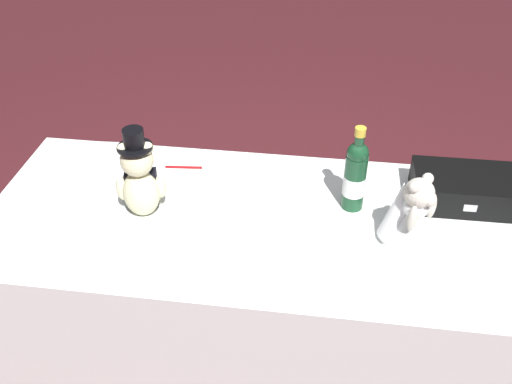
{
  "coord_description": "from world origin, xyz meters",
  "views": [
    {
      "loc": [
        0.19,
        -1.39,
        1.86
      ],
      "look_at": [
        0.0,
        0.0,
        0.83
      ],
      "focal_mm": 41.12,
      "sensor_mm": 36.0,
      "label": 1
    }
  ],
  "objects": [
    {
      "name": "signing_pen",
      "position": [
        -0.28,
        0.24,
        0.73
      ],
      "size": [
        0.13,
        0.02,
        0.01
      ],
      "color": "maroon",
      "rests_on": "reception_table"
    },
    {
      "name": "guestbook",
      "position": [
        -0.56,
        0.22,
        0.74
      ],
      "size": [
        0.24,
        0.27,
        0.02
      ],
      "primitive_type": "cube",
      "rotation": [
        0.0,
        0.0,
        0.06
      ],
      "color": "white",
      "rests_on": "reception_table"
    },
    {
      "name": "teddy_bear_bride",
      "position": [
        0.44,
        -0.05,
        0.83
      ],
      "size": [
        0.2,
        0.2,
        0.24
      ],
      "color": "white",
      "rests_on": "reception_table"
    },
    {
      "name": "ground_plane",
      "position": [
        0.0,
        0.0,
        0.0
      ],
      "size": [
        12.0,
        12.0,
        0.0
      ],
      "primitive_type": "plane",
      "color": "#47191E"
    },
    {
      "name": "gift_case_black",
      "position": [
        0.64,
        0.18,
        0.78
      ],
      "size": [
        0.33,
        0.21,
        0.1
      ],
      "color": "black",
      "rests_on": "reception_table"
    },
    {
      "name": "reception_table",
      "position": [
        0.0,
        0.0,
        0.36
      ],
      "size": [
        1.68,
        0.74,
        0.73
      ],
      "primitive_type": "cube",
      "color": "white",
      "rests_on": "ground_plane"
    },
    {
      "name": "teddy_bear_groom",
      "position": [
        -0.35,
        -0.01,
        0.85
      ],
      "size": [
        0.15,
        0.14,
        0.3
      ],
      "color": "beige",
      "rests_on": "reception_table"
    },
    {
      "name": "champagne_bottle",
      "position": [
        0.29,
        0.1,
        0.85
      ],
      "size": [
        0.07,
        0.07,
        0.28
      ],
      "color": "#164025",
      "rests_on": "reception_table"
    }
  ]
}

